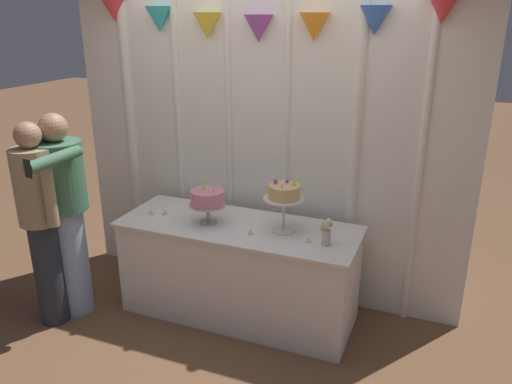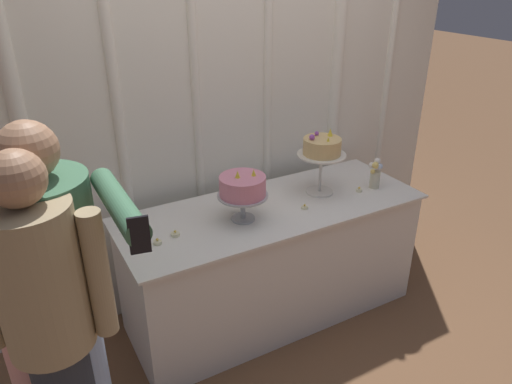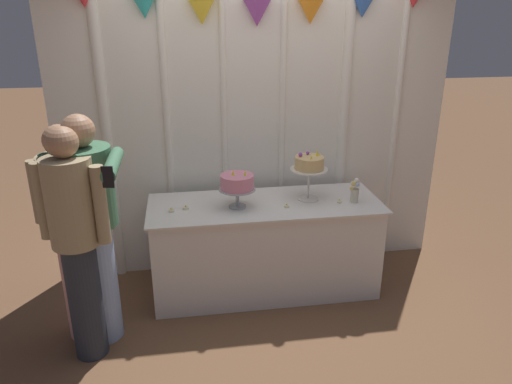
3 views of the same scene
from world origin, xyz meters
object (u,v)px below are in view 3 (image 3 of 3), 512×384
at_px(cake_table, 265,247).
at_px(flower_vase, 355,190).
at_px(tealight_near_right, 287,206).
at_px(cake_display_nearleft, 237,183).
at_px(tealight_far_left, 171,211).
at_px(cake_display_nearright, 309,166).
at_px(guest_girl_blue_dress, 90,225).
at_px(guest_man_dark_suit, 72,227).
at_px(tealight_far_right, 339,202).
at_px(guest_man_pink_jacket, 76,238).
at_px(tealight_near_left, 186,208).

relative_size(cake_table, flower_vase, 9.29).
height_order(cake_table, tealight_near_right, tealight_near_right).
distance_m(cake_display_nearleft, tealight_far_left, 0.55).
bearing_deg(cake_display_nearright, guest_girl_blue_dress, -163.70).
height_order(cake_table, guest_girl_blue_dress, guest_girl_blue_dress).
distance_m(flower_vase, tealight_far_left, 1.46).
bearing_deg(guest_man_dark_suit, tealight_far_right, 8.84).
relative_size(cake_display_nearright, tealight_near_right, 9.91).
bearing_deg(guest_man_dark_suit, guest_man_pink_jacket, -71.72).
height_order(guest_girl_blue_dress, guest_man_pink_jacket, guest_girl_blue_dress).
relative_size(cake_display_nearright, guest_girl_blue_dress, 0.25).
height_order(tealight_far_left, tealight_near_right, tealight_far_left).
bearing_deg(tealight_far_left, tealight_near_left, 16.45).
distance_m(cake_display_nearleft, guest_man_dark_suit, 1.23).
relative_size(tealight_far_left, tealight_near_right, 1.10).
height_order(flower_vase, tealight_far_left, flower_vase).
height_order(cake_display_nearleft, tealight_far_left, cake_display_nearleft).
height_order(tealight_far_left, tealight_near_left, same).
distance_m(cake_display_nearleft, flower_vase, 0.95).
bearing_deg(tealight_near_left, tealight_near_right, -6.01).
relative_size(cake_display_nearleft, cake_display_nearright, 0.75).
bearing_deg(guest_girl_blue_dress, cake_display_nearleft, 21.17).
bearing_deg(flower_vase, cake_table, 172.97).
bearing_deg(cake_display_nearright, cake_display_nearleft, -172.88).
relative_size(cake_table, tealight_near_left, 38.22).
xyz_separation_m(cake_display_nearleft, guest_girl_blue_dress, (-1.04, -0.40, -0.09)).
height_order(flower_vase, guest_man_pink_jacket, guest_man_pink_jacket).
relative_size(cake_display_nearleft, tealight_far_left, 6.73).
height_order(tealight_far_right, guest_man_dark_suit, guest_man_dark_suit).
bearing_deg(cake_display_nearleft, cake_display_nearright, 7.12).
distance_m(tealight_near_right, guest_man_pink_jacket, 1.57).
xyz_separation_m(cake_table, tealight_far_left, (-0.74, -0.06, 0.40)).
bearing_deg(cake_display_nearright, tealight_far_left, -175.40).
bearing_deg(tealight_far_left, tealight_far_right, -1.09).
bearing_deg(cake_table, guest_girl_blue_dress, -160.40).
height_order(flower_vase, tealight_far_right, flower_vase).
relative_size(flower_vase, tealight_near_left, 4.11).
xyz_separation_m(cake_table, guest_man_dark_suit, (-1.41, -0.40, 0.47)).
distance_m(cake_display_nearleft, guest_girl_blue_dress, 1.12).
relative_size(cake_table, cake_display_nearright, 4.56).
bearing_deg(guest_man_pink_jacket, cake_display_nearright, 21.28).
relative_size(cake_table, guest_girl_blue_dress, 1.14).
xyz_separation_m(tealight_far_right, guest_man_pink_jacket, (-1.92, -0.54, 0.09)).
bearing_deg(guest_man_pink_jacket, tealight_far_left, 44.18).
height_order(cake_display_nearright, tealight_near_left, cake_display_nearright).
distance_m(cake_table, tealight_near_left, 0.75).
height_order(tealight_near_right, guest_man_pink_jacket, guest_man_pink_jacket).
distance_m(cake_display_nearright, tealight_near_left, 1.03).
height_order(cake_table, tealight_far_left, tealight_far_left).
bearing_deg(cake_display_nearright, tealight_near_right, -146.34).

